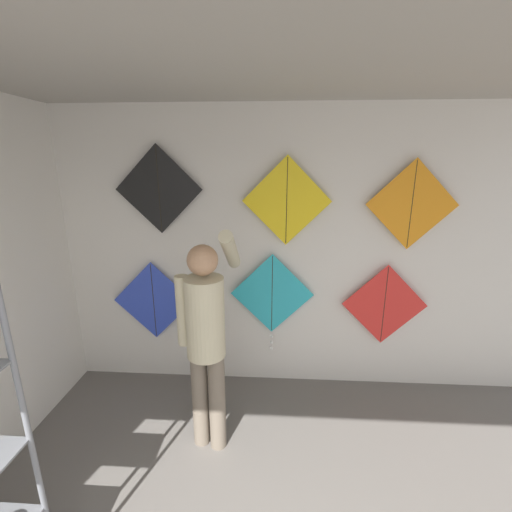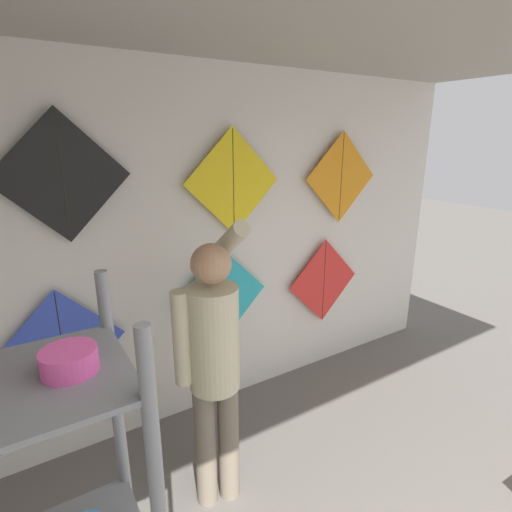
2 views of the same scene
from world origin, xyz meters
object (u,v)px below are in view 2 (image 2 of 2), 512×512
object	(u,v)px
shopkeeper	(213,356)
kite_0	(63,346)
kite_3	(62,177)
kite_5	(341,177)
kite_4	(233,182)
kite_1	(222,299)
kite_2	(324,281)

from	to	relation	value
shopkeeper	kite_0	size ratio (longest dim) A/B	2.21
shopkeeper	kite_3	xyz separation A→B (m)	(-0.58, 0.85, 1.00)
kite_3	kite_5	distance (m)	2.33
kite_3	kite_4	size ratio (longest dim) A/B	1.00
kite_3	kite_5	xyz separation A→B (m)	(2.33, 0.00, -0.13)
shopkeeper	kite_0	distance (m)	1.12
kite_3	kite_4	world-z (taller)	kite_3
shopkeeper	kite_5	distance (m)	2.13
kite_1	kite_2	xyz separation A→B (m)	(1.11, 0.00, -0.06)
kite_4	kite_2	bearing A→B (deg)	0.00
shopkeeper	kite_1	size ratio (longest dim) A/B	1.77
kite_3	kite_5	world-z (taller)	kite_3
shopkeeper	kite_4	xyz separation A→B (m)	(0.62, 0.85, 0.90)
shopkeeper	kite_3	distance (m)	1.43
shopkeeper	kite_4	world-z (taller)	kite_4
kite_0	kite_1	bearing A→B (deg)	-0.02
kite_1	kite_5	world-z (taller)	kite_5
kite_2	kite_3	xyz separation A→B (m)	(-2.18, 0.00, 1.11)
shopkeeper	kite_5	size ratio (longest dim) A/B	2.21
kite_3	kite_5	bearing A→B (deg)	0.00
kite_1	kite_2	distance (m)	1.11
kite_5	kite_4	bearing A→B (deg)	180.00
shopkeeper	kite_3	bearing A→B (deg)	136.55
kite_0	kite_3	distance (m)	1.14
kite_2	kite_4	size ratio (longest dim) A/B	1.00
kite_3	kite_0	bearing A→B (deg)	180.00
shopkeeper	kite_1	bearing A→B (deg)	72.00
kite_2	kite_5	xyz separation A→B (m)	(0.15, 0.00, 0.99)
kite_3	kite_4	xyz separation A→B (m)	(1.20, 0.00, -0.10)
kite_3	kite_4	distance (m)	1.20
kite_4	kite_5	world-z (taller)	kite_4
kite_1	kite_4	size ratio (longest dim) A/B	1.25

